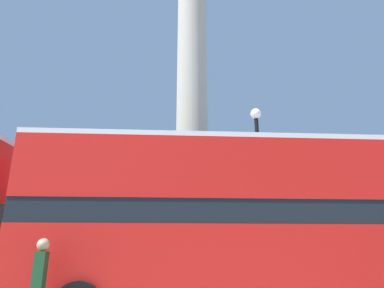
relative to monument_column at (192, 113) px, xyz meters
name	(u,v)px	position (x,y,z in m)	size (l,w,h in m)	color
monument_column	(192,113)	(0.00, 0.00, 0.00)	(5.50, 5.50, 25.54)	#A39E8E
bus_c	(257,219)	(1.73, -6.47, -5.63)	(11.58, 3.40, 4.25)	red
equestrian_statue	(339,247)	(8.71, 5.99, -6.18)	(4.19, 3.53, 6.23)	#A39E8E
street_lamp	(261,194)	(2.31, -4.06, -4.62)	(0.38, 0.38, 6.42)	black
pedestrian_by_plinth	(39,282)	(-2.74, -8.60, -6.96)	(0.29, 0.50, 1.79)	#192347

